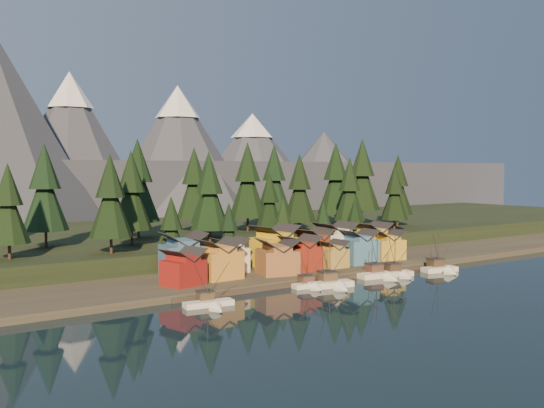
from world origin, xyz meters
TOP-DOWN VIEW (x-y plane):
  - ground at (0.00, 0.00)m, footprint 500.00×500.00m
  - shore_strip at (0.00, 40.00)m, footprint 400.00×50.00m
  - hillside at (0.00, 90.00)m, footprint 420.00×100.00m
  - dock at (0.00, 16.50)m, footprint 80.00×4.00m
  - mountain_ridge at (-4.20, 213.59)m, footprint 560.00×190.00m
  - boat_0 at (-35.35, 7.52)m, footprint 10.24×10.92m
  - boat_2 at (-8.27, 11.13)m, footprint 7.99×8.50m
  - boat_3 at (-3.86, 8.57)m, footprint 10.69×11.29m
  - boat_4 at (13.22, 10.95)m, footprint 10.95×11.67m
  - boat_5 at (18.06, 10.06)m, footprint 9.12×9.76m
  - boat_6 at (31.99, 8.28)m, footprint 10.08×10.70m
  - house_front_0 at (-33.01, 23.73)m, footprint 9.29×8.98m
  - house_front_1 at (-22.93, 25.96)m, footprint 8.93×8.59m
  - house_front_2 at (-8.88, 23.11)m, footprint 10.30×10.35m
  - house_front_3 at (-1.16, 24.31)m, footprint 8.40×8.02m
  - house_front_4 at (8.27, 23.70)m, footprint 6.88×7.38m
  - house_front_5 at (18.04, 24.08)m, footprint 9.19×8.52m
  - house_front_6 at (29.57, 25.28)m, footprint 9.37×9.04m
  - house_back_0 at (-28.47, 32.92)m, footprint 10.36×10.03m
  - house_back_1 at (-16.37, 32.10)m, footprint 7.43×7.52m
  - house_back_2 at (-2.97, 32.55)m, footprint 10.64×9.91m
  - house_back_3 at (8.54, 31.25)m, footprint 9.99×9.14m
  - house_back_4 at (16.58, 31.92)m, footprint 9.75×9.38m
  - house_back_5 at (30.25, 31.70)m, footprint 8.73×8.83m
  - tree_hill_0 at (-62.00, 52.00)m, footprint 9.31×9.31m
  - tree_hill_1 at (-50.00, 68.00)m, footprint 11.61×11.61m
  - tree_hill_2 at (-40.00, 48.00)m, footprint 10.30×10.30m
  - tree_hill_3 at (-30.00, 60.00)m, footprint 10.82×10.82m
  - tree_hill_4 at (-22.00, 75.00)m, footprint 12.54×12.54m
  - tree_hill_5 at (-12.00, 50.00)m, footprint 10.43×10.43m
  - tree_hill_6 at (-4.00, 65.00)m, footprint 10.96×10.96m
  - tree_hill_7 at (6.00, 48.00)m, footprint 8.33×8.33m
  - tree_hill_8 at (14.00, 72.00)m, footprint 12.40×12.40m
  - tree_hill_9 at (22.00, 55.00)m, footprint 10.71×10.71m
  - tree_hill_10 at (30.00, 80.00)m, footprint 12.39×12.39m
  - tree_hill_11 at (38.00, 50.00)m, footprint 10.24×10.24m
  - tree_hill_12 at (46.00, 66.00)m, footprint 12.60×12.60m
  - tree_hill_13 at (56.00, 48.00)m, footprint 9.20×9.20m
  - tree_hill_14 at (64.00, 72.00)m, footprint 13.47×13.47m
  - tree_hill_15 at (0.00, 82.00)m, footprint 11.71×11.71m
  - tree_hill_17 at (68.00, 58.00)m, footprint 10.81×10.81m
  - tree_shore_0 at (-28.00, 40.00)m, footprint 7.86×7.86m
  - tree_shore_1 at (-12.00, 40.00)m, footprint 6.97×6.97m
  - tree_shore_2 at (5.00, 40.00)m, footprint 7.32×7.32m
  - tree_shore_3 at (19.00, 40.00)m, footprint 6.83×6.83m
  - tree_shore_4 at (31.00, 40.00)m, footprint 6.87×6.87m

SIDE VIEW (x-z plane):
  - ground at x=0.00m, z-range 0.00..0.00m
  - dock at x=0.00m, z-range 0.00..1.00m
  - shore_strip at x=0.00m, z-range 0.00..1.50m
  - boat_0 at x=-35.35m, z-range -3.31..7.00m
  - boat_2 at x=-8.27m, z-range -2.98..6.94m
  - boat_4 at x=13.22m, z-range -3.82..8.48m
  - boat_5 at x=18.06m, z-range -3.46..8.20m
  - boat_6 at x=31.99m, z-range -3.68..8.54m
  - boat_3 at x=-3.86m, z-range -3.83..8.72m
  - hillside at x=0.00m, z-range 0.00..6.00m
  - house_front_4 at x=8.27m, z-range 1.67..8.40m
  - house_front_0 at x=-33.01m, z-range 1.70..9.49m
  - house_front_6 at x=29.57m, z-range 1.70..9.64m
  - house_back_1 at x=-16.37m, z-range 1.70..9.83m
  - house_front_2 at x=-8.88m, z-range 1.71..10.03m
  - house_front_3 at x=-1.16m, z-range 1.71..10.15m
  - house_front_5 at x=18.04m, z-range 1.72..10.54m
  - house_front_1 at x=-22.93m, z-range 1.73..10.68m
  - house_back_3 at x=8.54m, z-range 1.73..10.86m
  - house_back_5 at x=30.25m, z-range 1.74..11.24m
  - house_back_0 at x=-28.47m, z-range 1.76..11.94m
  - house_back_4 at x=16.58m, z-range 1.76..12.00m
  - house_back_2 at x=-2.97m, z-range 1.77..12.28m
  - tree_shore_3 at x=19.00m, z-range 2.23..18.14m
  - tree_shore_4 at x=31.00m, z-range 2.24..18.23m
  - tree_shore_1 at x=-12.00m, z-range 2.25..18.49m
  - tree_shore_2 at x=5.00m, z-range 2.29..19.33m
  - tree_shore_0 at x=-28.00m, z-range 2.35..20.66m
  - tree_hill_7 at x=6.00m, z-range 6.90..26.30m
  - tree_hill_13 at x=56.00m, z-range 7.00..28.42m
  - tree_hill_0 at x=-62.00m, z-range 7.01..28.70m
  - tree_hill_11 at x=38.00m, z-range 7.11..30.96m
  - tree_hill_2 at x=-40.00m, z-range 7.12..31.12m
  - tree_hill_5 at x=-12.00m, z-range 7.13..31.42m
  - tree_hill_9 at x=22.00m, z-range 7.16..32.12m
  - tree_hill_17 at x=68.00m, z-range 7.17..32.36m
  - tree_hill_3 at x=-30.00m, z-range 7.18..32.37m
  - tree_hill_6 at x=-4.00m, z-range 7.19..32.73m
  - tree_hill_1 at x=-50.00m, z-range 7.26..34.30m
  - tree_hill_15 at x=0.00m, z-range 7.27..34.55m
  - tree_hill_10 at x=30.00m, z-range 7.35..36.20m
  - tree_hill_8 at x=14.00m, z-range 7.35..36.24m
  - tree_hill_4 at x=-22.00m, z-range 7.37..36.58m
  - tree_hill_12 at x=46.00m, z-range 7.37..36.71m
  - tree_hill_14 at x=64.00m, z-range 7.47..38.86m
  - mountain_ridge at x=-4.20m, z-range -18.94..71.06m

